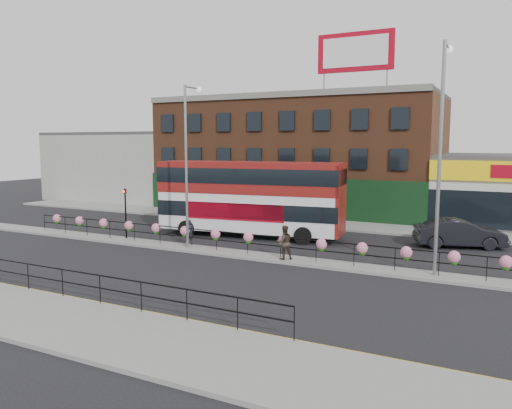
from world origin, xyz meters
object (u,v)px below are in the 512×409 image
at_px(car, 459,233).
at_px(pedestrian_b, 284,242).
at_px(pedestrian_a, 190,232).
at_px(lamp_column_west, 188,152).
at_px(lamp_column_east, 441,138).
at_px(double_decker_bus, 251,191).

xyz_separation_m(car, pedestrian_b, (-7.86, -8.16, 0.19)).
height_order(pedestrian_a, lamp_column_west, lamp_column_west).
xyz_separation_m(lamp_column_west, lamp_column_east, (13.73, 0.16, 0.74)).
bearing_deg(lamp_column_west, lamp_column_east, 0.66).
relative_size(double_decker_bus, lamp_column_west, 1.34).
height_order(lamp_column_west, lamp_column_east, lamp_column_east).
relative_size(pedestrian_a, pedestrian_b, 0.85).
xyz_separation_m(double_decker_bus, lamp_column_east, (12.36, -4.95, 3.37)).
xyz_separation_m(pedestrian_a, pedestrian_b, (6.53, -0.80, 0.14)).
relative_size(lamp_column_west, lamp_column_east, 0.88).
height_order(double_decker_bus, lamp_column_east, lamp_column_east).
bearing_deg(car, double_decker_bus, 81.78).
bearing_deg(double_decker_bus, lamp_column_east, -21.81).
bearing_deg(pedestrian_a, lamp_column_west, -122.64).
bearing_deg(double_decker_bus, lamp_column_west, -104.99).
relative_size(double_decker_bus, lamp_column_east, 1.19).
relative_size(car, pedestrian_a, 3.61).
bearing_deg(pedestrian_a, pedestrian_b, -75.16).
bearing_deg(pedestrian_a, car, -41.08).
distance_m(double_decker_bus, lamp_column_east, 13.73).
height_order(car, pedestrian_b, pedestrian_b).
xyz_separation_m(double_decker_bus, pedestrian_b, (4.88, -5.51, -2.01)).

